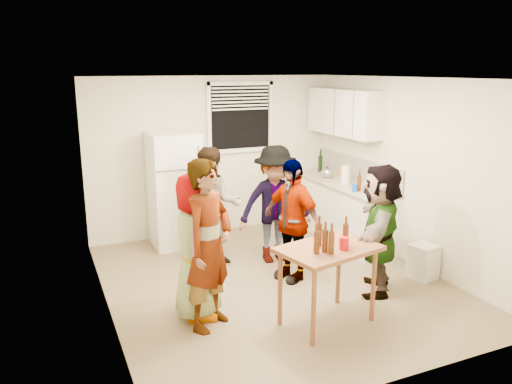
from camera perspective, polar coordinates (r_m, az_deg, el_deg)
name	(u,v)px	position (r m, az deg, el deg)	size (l,w,h in m)	color
room	(274,282)	(6.37, 2.10, -10.25)	(4.00, 4.50, 2.50)	silver
window	(240,117)	(8.05, -1.79, 8.53)	(1.12, 0.10, 1.06)	white
refrigerator	(175,190)	(7.53, -9.28, 0.26)	(0.70, 0.70, 1.70)	white
counter_lower	(340,211)	(7.96, 9.57, -2.14)	(0.60, 2.20, 0.86)	white
countertop	(341,183)	(7.85, 9.70, 1.02)	(0.64, 2.22, 0.04)	beige
backsplash	(357,169)	(7.97, 11.47, 2.60)	(0.03, 2.20, 0.36)	beige
upper_cabinets	(344,112)	(7.92, 10.01, 8.97)	(0.34, 1.60, 0.70)	white
kettle	(327,178)	(8.09, 8.12, 1.61)	(0.24, 0.20, 0.20)	silver
paper_towel	(345,184)	(7.72, 10.14, 0.94)	(0.13, 0.13, 0.28)	white
wine_bottle	(320,173)	(8.46, 7.32, 2.19)	(0.07, 0.07, 0.29)	black
beer_bottle_counter	(359,191)	(7.30, 11.67, 0.12)	(0.06, 0.06, 0.23)	#47230C
blue_cup	(354,192)	(7.25, 11.17, 0.04)	(0.08, 0.08, 0.11)	blue
picture_frame	(342,172)	(8.20, 9.82, 2.22)	(0.02, 0.17, 0.14)	#EEBC45
trash_bin	(423,260)	(6.73, 18.58, -7.34)	(0.30, 0.30, 0.44)	silver
serving_table	(326,322)	(5.50, 7.98, -14.51)	(1.00, 0.67, 0.84)	brown
beer_bottle_table	(318,246)	(5.18, 7.15, -6.09)	(0.06, 0.06, 0.24)	#47230C
red_cup	(344,249)	(5.12, 10.00, -6.47)	(0.10, 0.10, 0.13)	red
guest_grey	(199,315)	(5.63, -6.52, -13.74)	(0.78, 1.59, 0.51)	gray
guest_stripe	(211,325)	(5.43, -5.19, -14.86)	(0.64, 1.76, 0.42)	#141933
guest_back_left	(215,263)	(6.96, -4.76, -8.12)	(0.78, 1.61, 0.61)	brown
guest_back_right	(274,260)	(7.05, 2.11, -7.78)	(1.05, 1.62, 0.60)	#44444A
guest_black	(290,278)	(6.50, 3.96, -9.76)	(0.91, 1.55, 0.38)	black
guest_orange	(376,290)	(6.31, 13.54, -10.88)	(1.45, 1.56, 0.46)	#BC624C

